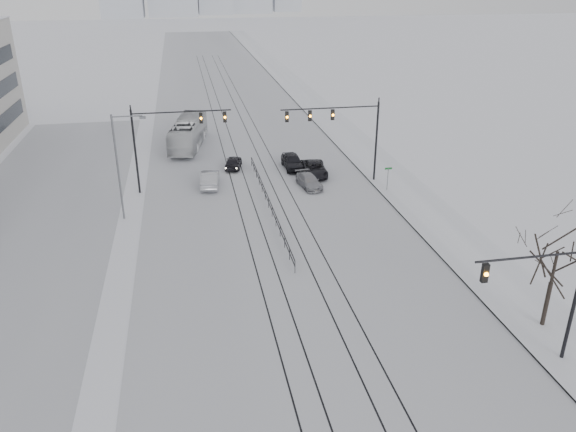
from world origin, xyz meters
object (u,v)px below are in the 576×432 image
(sedan_sb_outer, at_px, (210,179))
(box_truck, at_px, (188,133))
(bare_tree, at_px, (556,260))
(sedan_nb_far, at_px, (292,162))
(sedan_nb_right, at_px, (309,181))
(sedan_sb_inner, at_px, (233,162))
(sedan_nb_front, at_px, (314,169))
(traffic_mast_near, at_px, (550,290))

(sedan_sb_outer, distance_m, box_truck, 14.25)
(bare_tree, bearing_deg, box_truck, 115.29)
(sedan_nb_far, height_order, box_truck, box_truck)
(bare_tree, xyz_separation_m, box_truck, (-19.66, 41.62, -2.80))
(bare_tree, distance_m, sedan_sb_outer, 33.07)
(sedan_nb_right, bearing_deg, box_truck, 116.69)
(sedan_sb_inner, bearing_deg, sedan_nb_front, 166.05)
(bare_tree, bearing_deg, sedan_nb_right, 108.47)
(sedan_nb_far, bearing_deg, sedan_nb_right, -86.43)
(traffic_mast_near, xyz_separation_m, box_truck, (-17.25, 44.63, -2.88))
(box_truck, bearing_deg, bare_tree, 126.04)
(traffic_mast_near, xyz_separation_m, sedan_sb_outer, (-15.57, 30.51, -3.79))
(traffic_mast_near, height_order, sedan_sb_outer, traffic_mast_near)
(sedan_nb_far, relative_size, box_truck, 0.38)
(sedan_sb_inner, height_order, sedan_sb_outer, sedan_sb_outer)
(bare_tree, relative_size, sedan_sb_inner, 1.57)
(sedan_nb_right, relative_size, box_truck, 0.35)
(bare_tree, distance_m, sedan_sb_inner, 36.17)
(bare_tree, relative_size, sedan_nb_far, 1.31)
(sedan_sb_inner, relative_size, box_truck, 0.32)
(bare_tree, bearing_deg, sedan_sb_outer, 123.18)
(traffic_mast_near, bearing_deg, bare_tree, 51.24)
(bare_tree, height_order, sedan_nb_front, bare_tree)
(sedan_nb_front, bearing_deg, sedan_nb_right, -106.44)
(bare_tree, height_order, sedan_sb_outer, bare_tree)
(bare_tree, xyz_separation_m, sedan_nb_front, (-7.21, 28.71, -3.79))
(sedan_sb_outer, distance_m, sedan_nb_front, 10.85)
(traffic_mast_near, bearing_deg, box_truck, 111.14)
(sedan_sb_inner, height_order, sedan_nb_front, sedan_nb_front)
(sedan_sb_outer, xyz_separation_m, sedan_nb_right, (9.48, -2.04, -0.16))
(sedan_nb_far, bearing_deg, traffic_mast_near, -80.60)
(sedan_nb_right, bearing_deg, bare_tree, -79.46)
(sedan_nb_right, bearing_deg, traffic_mast_near, -85.85)
(box_truck, bearing_deg, sedan_nb_right, 135.37)
(sedan_sb_outer, xyz_separation_m, box_truck, (-1.68, 14.12, 0.91))
(sedan_nb_right, bearing_deg, sedan_nb_front, 60.28)
(bare_tree, distance_m, sedan_nb_right, 27.12)
(sedan_sb_inner, bearing_deg, sedan_sb_outer, 73.29)
(bare_tree, height_order, sedan_nb_right, bare_tree)
(traffic_mast_near, relative_size, sedan_nb_front, 1.39)
(sedan_sb_outer, relative_size, box_truck, 0.39)
(traffic_mast_near, height_order, box_truck, traffic_mast_near)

